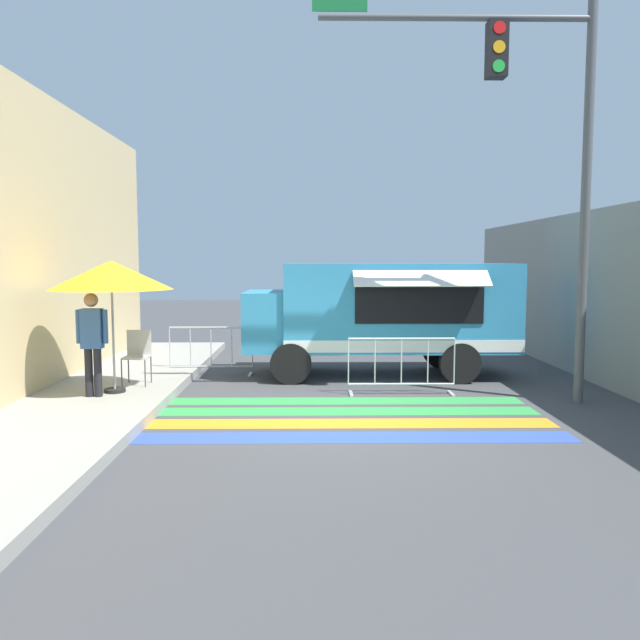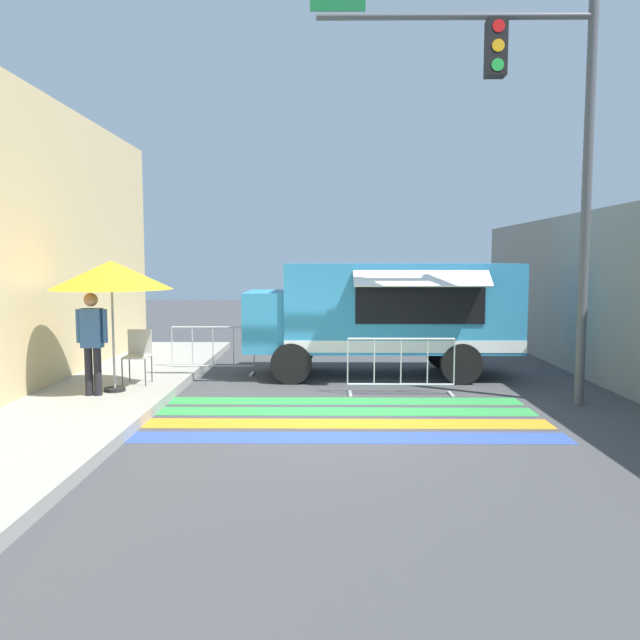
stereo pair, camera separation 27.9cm
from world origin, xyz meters
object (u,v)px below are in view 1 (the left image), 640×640
(traffic_signal_pole, at_px, (536,130))
(food_truck, at_px, (377,310))
(patio_umbrella, at_px, (111,276))
(barricade_front, at_px, (401,366))
(vendor_person, at_px, (92,338))
(barricade_side, at_px, (211,352))
(folding_chair, at_px, (138,351))

(traffic_signal_pole, bearing_deg, food_truck, 131.42)
(patio_umbrella, xyz_separation_m, barricade_front, (5.06, 0.54, -1.68))
(vendor_person, xyz_separation_m, barricade_side, (1.51, 2.87, -0.65))
(food_truck, relative_size, barricade_side, 3.15)
(vendor_person, bearing_deg, patio_umbrella, 50.35)
(food_truck, height_order, barricade_front, food_truck)
(food_truck, height_order, folding_chair, food_truck)
(traffic_signal_pole, bearing_deg, folding_chair, 172.51)
(vendor_person, bearing_deg, food_truck, 23.73)
(traffic_signal_pole, relative_size, vendor_person, 3.88)
(food_truck, bearing_deg, folding_chair, -159.52)
(barricade_front, bearing_deg, traffic_signal_pole, -18.85)
(vendor_person, bearing_deg, barricade_front, 4.16)
(folding_chair, distance_m, barricade_front, 4.87)
(traffic_signal_pole, xyz_separation_m, folding_chair, (-6.95, 0.91, -3.83))
(folding_chair, bearing_deg, barricade_side, 44.46)
(traffic_signal_pole, height_order, barricade_side, traffic_signal_pole)
(traffic_signal_pole, distance_m, barricade_front, 4.65)
(patio_umbrella, xyz_separation_m, folding_chair, (0.20, 0.74, -1.42))
(traffic_signal_pole, bearing_deg, patio_umbrella, 178.65)
(traffic_signal_pole, height_order, patio_umbrella, traffic_signal_pole)
(patio_umbrella, height_order, folding_chair, patio_umbrella)
(folding_chair, distance_m, barricade_side, 2.09)
(folding_chair, height_order, vendor_person, vendor_person)
(food_truck, distance_m, folding_chair, 4.97)
(patio_umbrella, relative_size, barricade_side, 1.28)
(folding_chair, distance_m, vendor_person, 1.24)
(barricade_front, height_order, barricade_side, same)
(food_truck, bearing_deg, vendor_person, -150.87)
(traffic_signal_pole, relative_size, barricade_side, 3.78)
(folding_chair, bearing_deg, food_truck, 5.89)
(folding_chair, xyz_separation_m, barricade_side, (1.07, 1.78, -0.26))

